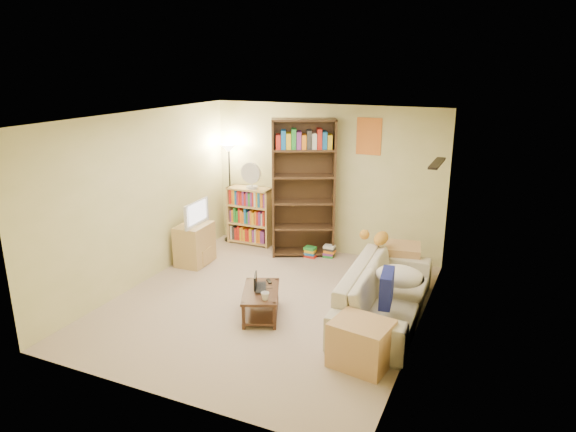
{
  "coord_description": "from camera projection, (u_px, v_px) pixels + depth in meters",
  "views": [
    {
      "loc": [
        2.84,
        -5.68,
        3.15
      ],
      "look_at": [
        0.01,
        0.68,
        1.05
      ],
      "focal_mm": 32.0,
      "sensor_mm": 36.0,
      "label": 1
    }
  ],
  "objects": [
    {
      "name": "laptop_screen",
      "position": [
        255.0,
        281.0,
        6.55
      ],
      "size": [
        0.11,
        0.25,
        0.18
      ],
      "primitive_type": "cube",
      "rotation": [
        0.0,
        0.0,
        0.4
      ],
      "color": "white",
      "rests_on": "laptop"
    },
    {
      "name": "end_cabinet",
      "position": [
        361.0,
        343.0,
        5.5
      ],
      "size": [
        0.68,
        0.6,
        0.51
      ],
      "primitive_type": "cube",
      "rotation": [
        0.0,
        0.0,
        -0.16
      ],
      "color": "tan",
      "rests_on": "ground"
    },
    {
      "name": "tv_remote",
      "position": [
        269.0,
        281.0,
        6.78
      ],
      "size": [
        0.13,
        0.14,
        0.02
      ],
      "primitive_type": "cube",
      "rotation": [
        0.0,
        0.0,
        0.7
      ],
      "color": "black",
      "rests_on": "coffee_table"
    },
    {
      "name": "tall_bookshelf",
      "position": [
        303.0,
        185.0,
        8.4
      ],
      "size": [
        1.08,
        0.74,
        2.29
      ],
      "rotation": [
        0.0,
        0.0,
        0.43
      ],
      "color": "#432E19",
      "rests_on": "ground"
    },
    {
      "name": "book_stacks",
      "position": [
        321.0,
        252.0,
        8.59
      ],
      "size": [
        0.5,
        0.28,
        0.21
      ],
      "color": "red",
      "rests_on": "ground"
    },
    {
      "name": "laptop",
      "position": [
        265.0,
        288.0,
        6.58
      ],
      "size": [
        0.53,
        0.5,
        0.03
      ],
      "primitive_type": "imported",
      "rotation": [
        0.0,
        0.0,
        2.06
      ],
      "color": "black",
      "rests_on": "coffee_table"
    },
    {
      "name": "short_bookshelf",
      "position": [
        250.0,
        216.0,
        9.15
      ],
      "size": [
        0.8,
        0.33,
        1.03
      ],
      "rotation": [
        0.0,
        0.0,
        0.01
      ],
      "color": "tan",
      "rests_on": "ground"
    },
    {
      "name": "sofa",
      "position": [
        385.0,
        293.0,
        6.5
      ],
      "size": [
        2.35,
        1.06,
        0.67
      ],
      "primitive_type": "imported",
      "rotation": [
        0.0,
        0.0,
        1.61
      ],
      "color": "beige",
      "rests_on": "ground"
    },
    {
      "name": "television",
      "position": [
        193.0,
        213.0,
        8.12
      ],
      "size": [
        0.68,
        0.14,
        0.39
      ],
      "primitive_type": "imported",
      "rotation": [
        0.0,
        0.0,
        1.61
      ],
      "color": "black",
      "rests_on": "tv_stand"
    },
    {
      "name": "tabby_cat",
      "position": [
        378.0,
        238.0,
        7.27
      ],
      "size": [
        0.53,
        0.2,
        0.18
      ],
      "color": "orange",
      "rests_on": "sofa"
    },
    {
      "name": "coffee_table",
      "position": [
        261.0,
        300.0,
        6.57
      ],
      "size": [
        0.72,
        0.91,
        0.36
      ],
      "rotation": [
        0.0,
        0.0,
        0.4
      ],
      "color": "#43271A",
      "rests_on": "ground"
    },
    {
      "name": "tv_stand",
      "position": [
        195.0,
        244.0,
        8.27
      ],
      "size": [
        0.46,
        0.63,
        0.66
      ],
      "primitive_type": "cube",
      "rotation": [
        0.0,
        0.0,
        0.04
      ],
      "color": "tan",
      "rests_on": "ground"
    },
    {
      "name": "floor_lamp",
      "position": [
        229.0,
        164.0,
        9.05
      ],
      "size": [
        0.3,
        0.3,
        1.77
      ],
      "color": "black",
      "rests_on": "ground"
    },
    {
      "name": "navy_pillow",
      "position": [
        387.0,
        288.0,
        5.93
      ],
      "size": [
        0.19,
        0.45,
        0.4
      ],
      "primitive_type": "cube",
      "rotation": [
        0.0,
        0.0,
        1.71
      ],
      "color": "navy",
      "rests_on": "sofa"
    },
    {
      "name": "mug",
      "position": [
        265.0,
        296.0,
        6.26
      ],
      "size": [
        0.14,
        0.14,
        0.1
      ],
      "primitive_type": "imported",
      "rotation": [
        0.0,
        0.0,
        0.19
      ],
      "color": "white",
      "rests_on": "coffee_table"
    },
    {
      "name": "cream_blanket",
      "position": [
        400.0,
        276.0,
        6.42
      ],
      "size": [
        0.62,
        0.44,
        0.26
      ],
      "primitive_type": "ellipsoid",
      "color": "beige",
      "rests_on": "sofa"
    },
    {
      "name": "desk_fan",
      "position": [
        251.0,
        176.0,
        8.87
      ],
      "size": [
        0.36,
        0.21,
        0.46
      ],
      "color": "silver",
      "rests_on": "short_bookshelf"
    },
    {
      "name": "side_table",
      "position": [
        402.0,
        263.0,
        7.58
      ],
      "size": [
        0.59,
        0.59,
        0.58
      ],
      "primitive_type": "cube",
      "rotation": [
        0.0,
        0.0,
        0.18
      ],
      "color": "tan",
      "rests_on": "ground"
    },
    {
      "name": "room",
      "position": [
        266.0,
        187.0,
        6.52
      ],
      "size": [
        4.5,
        4.54,
        2.52
      ],
      "color": "tan",
      "rests_on": "ground"
    }
  ]
}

